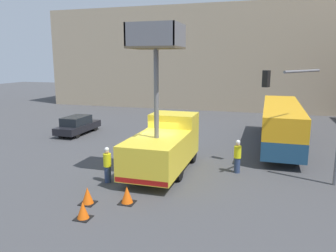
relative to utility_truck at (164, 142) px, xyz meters
The scene contains 11 objects.
ground_plane 1.83m from the utility_truck, 138.93° to the left, with size 120.00×120.00×0.00m, color #424244.
building_backdrop_far 27.58m from the utility_truck, 91.41° to the left, with size 44.00×10.00×12.30m.
utility_truck is the anchor object (origin of this frame).
city_bus 9.78m from the utility_truck, 50.68° to the left, with size 2.44×11.74×2.92m.
traffic_light_pole 7.65m from the utility_truck, ahead, with size 3.76×3.51×5.69m.
road_worker_near_truck 3.30m from the utility_truck, 131.42° to the right, with size 0.38×0.38×1.79m.
road_worker_directing 4.00m from the utility_truck, 12.91° to the left, with size 0.38×0.38×1.80m.
traffic_cone_near_truck 5.37m from the utility_truck, 110.09° to the right, with size 0.63×0.63×0.72m.
traffic_cone_mid_road 6.39m from the utility_truck, 101.71° to the right, with size 0.59×0.59×0.68m.
traffic_cone_far_side 4.55m from the utility_truck, 93.10° to the right, with size 0.65×0.65×0.74m.
parked_car_curbside 11.61m from the utility_truck, 145.03° to the left, with size 1.71×4.53×1.47m.
Camera 1 is at (5.84, -16.78, 5.91)m, focal length 35.00 mm.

